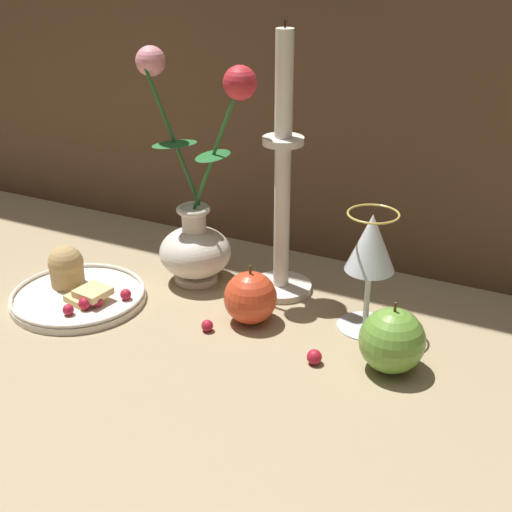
% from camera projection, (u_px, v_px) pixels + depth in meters
% --- Properties ---
extents(ground_plane, '(2.40, 2.40, 0.00)m').
position_uv_depth(ground_plane, '(242.00, 314.00, 1.01)').
color(ground_plane, '#9E8966').
rests_on(ground_plane, ground).
extents(vase, '(0.20, 0.11, 0.35)m').
position_uv_depth(vase, '(195.00, 224.00, 1.07)').
color(vase, silver).
rests_on(vase, ground_plane).
extents(plate_with_pastries, '(0.20, 0.20, 0.07)m').
position_uv_depth(plate_with_pastries, '(76.00, 289.00, 1.05)').
color(plate_with_pastries, silver).
rests_on(plate_with_pastries, ground_plane).
extents(wine_glass, '(0.08, 0.08, 0.17)m').
position_uv_depth(wine_glass, '(371.00, 248.00, 0.93)').
color(wine_glass, silver).
rests_on(wine_glass, ground_plane).
extents(candlestick, '(0.09, 0.09, 0.39)m').
position_uv_depth(candlestick, '(282.00, 195.00, 1.02)').
color(candlestick, silver).
rests_on(candlestick, ground_plane).
extents(apple_beside_vase, '(0.07, 0.07, 0.09)m').
position_uv_depth(apple_beside_vase, '(250.00, 298.00, 0.98)').
color(apple_beside_vase, '#D14223').
rests_on(apple_beside_vase, ground_plane).
extents(apple_near_glass, '(0.08, 0.08, 0.09)m').
position_uv_depth(apple_near_glass, '(392.00, 340.00, 0.87)').
color(apple_near_glass, '#669938').
rests_on(apple_near_glass, ground_plane).
extents(berry_near_plate, '(0.02, 0.02, 0.02)m').
position_uv_depth(berry_near_plate, '(207.00, 326.00, 0.97)').
color(berry_near_plate, '#AD192D').
rests_on(berry_near_plate, ground_plane).
extents(berry_front_center, '(0.02, 0.02, 0.02)m').
position_uv_depth(berry_front_center, '(314.00, 357.00, 0.90)').
color(berry_front_center, '#AD192D').
rests_on(berry_front_center, ground_plane).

